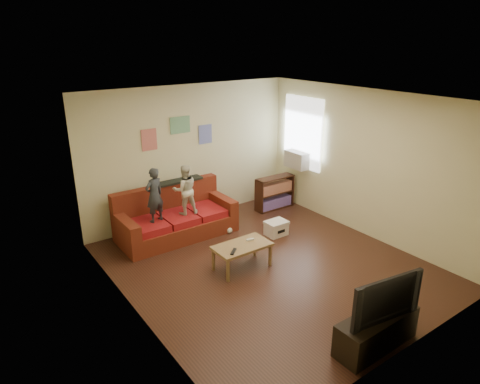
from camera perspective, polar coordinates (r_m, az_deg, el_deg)
room_shell at (r=6.57m, az=4.06°, el=0.49°), size 4.52×5.02×2.72m
sofa at (r=8.13m, az=-8.67°, el=-3.55°), size 2.16×0.99×0.95m
child_a at (r=7.57m, az=-11.35°, el=-0.41°), size 0.41×0.32×0.98m
child_b at (r=7.82m, az=-7.35°, el=0.30°), size 0.53×0.46×0.93m
coffee_table at (r=6.89m, az=0.27°, el=-7.50°), size 0.92×0.51×0.41m
remote at (r=6.65m, az=-0.88°, el=-7.94°), size 0.19×0.17×0.02m
game_controller at (r=7.00m, az=1.37°, el=-6.37°), size 0.14×0.07×0.03m
bookshelf at (r=9.28m, az=4.63°, el=-0.30°), size 0.89×0.27×0.71m
window at (r=9.10m, az=8.37°, el=7.82°), size 0.04×1.08×1.48m
ac_unit at (r=9.16m, az=7.65°, el=4.31°), size 0.28×0.55×0.35m
artwork_left at (r=8.08m, az=-12.01°, el=6.82°), size 0.30×0.01×0.40m
artwork_center at (r=8.31m, az=-7.99°, el=8.84°), size 0.42×0.01×0.32m
artwork_right at (r=8.63m, az=-4.66°, el=7.69°), size 0.30×0.01×0.38m
file_box at (r=8.11m, az=4.85°, el=-4.80°), size 0.40×0.31×0.28m
tv_stand at (r=5.65m, az=17.71°, el=-17.24°), size 1.14×0.39×0.43m
television at (r=5.37m, az=18.29°, el=-12.97°), size 1.00×0.28×0.57m
tissue at (r=8.19m, az=-1.42°, el=-5.13°), size 0.14×0.14×0.11m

